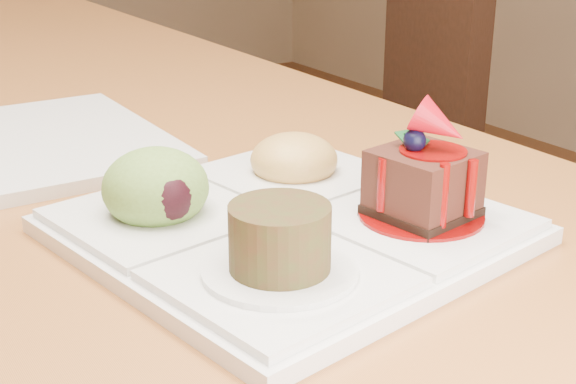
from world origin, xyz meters
TOP-DOWN VIEW (x-y plane):
  - chair_right at (0.82, 0.08)m, footprint 0.52×0.52m
  - sampler_plate at (0.19, -0.60)m, footprint 0.32×0.32m
  - second_plate at (0.07, -0.30)m, footprint 0.28×0.28m

SIDE VIEW (x-z plane):
  - chair_right at x=0.82m, z-range 0.06..0.98m
  - second_plate at x=0.07m, z-range 0.75..0.76m
  - sampler_plate at x=0.19m, z-range 0.72..0.82m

